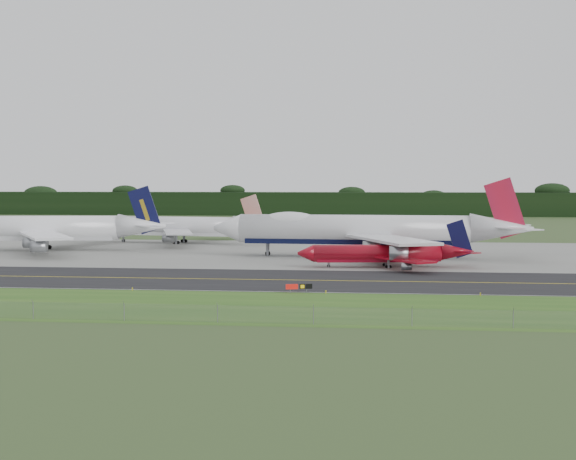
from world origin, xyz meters
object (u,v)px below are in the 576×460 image
(jet_red_737, at_px, (387,254))
(jet_navy_gold, at_px, (42,229))
(taxiway_sign, at_px, (299,287))
(jet_ba_747, at_px, (365,230))
(jet_star_tail, at_px, (179,227))

(jet_red_737, bearing_deg, jet_navy_gold, 160.45)
(jet_navy_gold, xyz_separation_m, taxiway_sign, (72.88, -70.89, -4.45))
(jet_ba_747, distance_m, jet_navy_gold, 82.84)
(jet_red_737, height_order, taxiway_sign, jet_red_737)
(taxiway_sign, bearing_deg, jet_red_737, 70.38)
(jet_ba_747, distance_m, jet_star_tail, 64.76)
(jet_ba_747, xyz_separation_m, jet_red_737, (4.91, -20.76, -3.60))
(jet_ba_747, xyz_separation_m, jet_star_tail, (-53.10, 37.03, -1.62))
(jet_ba_747, bearing_deg, jet_star_tail, 145.11)
(jet_ba_747, xyz_separation_m, taxiway_sign, (-9.33, -60.71, -5.32))
(jet_star_tail, bearing_deg, jet_ba_747, -34.89)
(jet_star_tail, bearing_deg, jet_navy_gold, -137.30)
(jet_navy_gold, xyz_separation_m, jet_star_tail, (29.10, 26.86, -0.74))
(jet_ba_747, height_order, jet_star_tail, jet_ba_747)
(jet_red_737, bearing_deg, jet_ba_747, 103.32)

